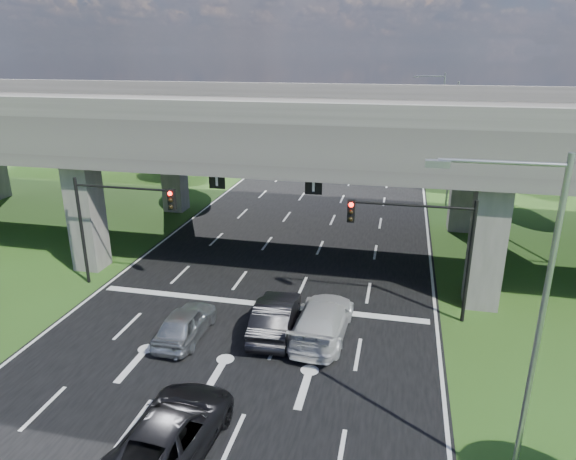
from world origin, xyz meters
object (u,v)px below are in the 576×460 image
at_px(streetlight_near, 526,309).
at_px(streetlight_beyond, 438,113).
at_px(car_silver, 185,323).
at_px(car_dark, 275,316).
at_px(signal_left, 115,214).
at_px(streetlight_far, 448,135).
at_px(car_white, 322,320).
at_px(signal_right, 423,236).
at_px(car_trailing, 171,433).

xyz_separation_m(streetlight_near, streetlight_beyond, (0.00, 46.00, 0.00)).
distance_m(car_silver, car_dark, 4.04).
bearing_deg(car_dark, signal_left, -21.07).
bearing_deg(streetlight_near, car_silver, 155.49).
relative_size(streetlight_far, car_white, 1.79).
distance_m(signal_right, car_trailing, 13.83).
xyz_separation_m(signal_right, streetlight_far, (2.27, 20.06, 1.66)).
xyz_separation_m(signal_right, car_dark, (-6.30, -2.95, -3.35)).
distance_m(signal_right, car_silver, 11.51).
height_order(signal_left, streetlight_far, streetlight_far).
relative_size(signal_left, car_trailing, 1.07).
distance_m(signal_left, streetlight_beyond, 40.30).
height_order(car_dark, car_trailing, car_dark).
relative_size(signal_right, car_white, 1.07).
relative_size(car_dark, car_trailing, 0.87).
relative_size(car_silver, car_dark, 0.87).
height_order(car_silver, car_white, car_white).
xyz_separation_m(streetlight_near, car_dark, (-8.57, 7.00, -5.01)).
distance_m(streetlight_far, car_white, 24.27).
height_order(streetlight_near, car_trailing, streetlight_near).
height_order(signal_left, streetlight_near, streetlight_near).
distance_m(streetlight_near, streetlight_far, 30.00).
distance_m(signal_left, car_trailing, 13.95).
height_order(signal_right, car_white, signal_right).
bearing_deg(car_dark, streetlight_near, 137.19).
distance_m(car_silver, car_white, 6.12).
bearing_deg(streetlight_far, car_silver, -116.95).
bearing_deg(car_trailing, car_dark, -96.22).
height_order(signal_left, streetlight_beyond, streetlight_beyond).
relative_size(car_silver, car_white, 0.76).
distance_m(signal_left, streetlight_near, 20.56).
bearing_deg(car_dark, car_silver, 15.94).
bearing_deg(car_white, streetlight_beyond, -97.01).
bearing_deg(streetlight_near, car_white, 132.06).
relative_size(car_white, car_trailing, 1.00).
bearing_deg(car_trailing, car_silver, -66.44).
distance_m(car_silver, car_trailing, 7.08).
relative_size(streetlight_beyond, car_dark, 2.04).
relative_size(signal_left, streetlight_beyond, 0.60).
bearing_deg(car_trailing, car_white, -109.66).
xyz_separation_m(streetlight_far, streetlight_beyond, (0.00, 16.00, 0.00)).
xyz_separation_m(signal_left, car_white, (11.48, -2.80, -3.34)).
relative_size(signal_right, signal_left, 1.00).
height_order(signal_right, signal_left, same).
bearing_deg(streetlight_beyond, car_silver, -107.06).
distance_m(signal_left, streetlight_far, 26.95).
height_order(signal_right, car_trailing, signal_right).
distance_m(signal_right, car_dark, 7.72).
xyz_separation_m(signal_right, car_white, (-4.17, -2.80, -3.34)).
relative_size(streetlight_near, car_trailing, 1.78).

